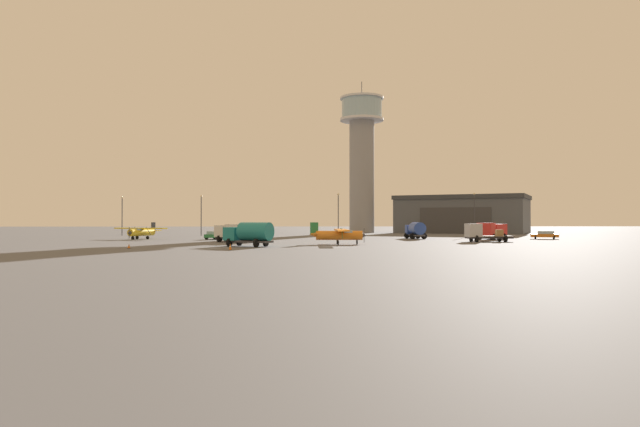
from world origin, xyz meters
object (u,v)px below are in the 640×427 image
object	(u,v)px
truck_flatbed_silver	(481,233)
control_tower	(362,152)
truck_fuel_tanker_teal	(250,233)
light_post_east	(201,211)
light_post_centre	(122,212)
traffic_cone_near_right	(129,246)
truck_fuel_tanker_blue	(416,230)
light_post_north	(474,210)
car_orange	(545,235)
truck_box_red	(492,230)
truck_box_white	(237,232)
car_green	(215,235)
airplane_orange	(338,234)
traffic_cone_near_left	(230,247)
light_post_west	(338,210)
airplane_yellow	(142,231)

from	to	relation	value
truck_flatbed_silver	control_tower	bearing A→B (deg)	-82.11
truck_fuel_tanker_teal	light_post_east	size ratio (longest dim) A/B	0.77
truck_fuel_tanker_teal	light_post_centre	distance (m)	56.99
truck_flatbed_silver	traffic_cone_near_right	size ratio (longest dim) A/B	12.50
truck_fuel_tanker_blue	traffic_cone_near_right	bearing A→B (deg)	124.83
traffic_cone_near_right	light_post_north	bearing A→B (deg)	40.36
truck_fuel_tanker_blue	car_orange	size ratio (longest dim) A/B	1.31
truck_box_red	car_orange	xyz separation A→B (m)	(9.53, 1.32, -0.80)
truck_box_white	traffic_cone_near_right	size ratio (longest dim) A/B	12.26
car_orange	car_green	bearing A→B (deg)	19.88
control_tower	light_post_north	bearing A→B (deg)	-54.94
car_orange	light_post_centre	xyz separation A→B (m)	(-78.12, 23.95, 4.13)
airplane_orange	car_orange	xyz separation A→B (m)	(36.35, 18.77, -0.62)
light_post_east	traffic_cone_near_left	size ratio (longest dim) A/B	12.11
truck_box_white	light_post_west	xyz separation A→B (m)	(17.69, 40.18, 3.85)
airplane_orange	light_post_north	world-z (taller)	light_post_north
truck_box_red	traffic_cone_near_left	size ratio (longest dim) A/B	9.34
truck_box_red	light_post_west	bearing A→B (deg)	-98.61
car_green	traffic_cone_near_left	size ratio (longest dim) A/B	6.80
control_tower	truck_fuel_tanker_blue	distance (m)	48.65
truck_box_red	traffic_cone_near_left	bearing A→B (deg)	-8.92
light_post_west	car_green	bearing A→B (deg)	-128.92
airplane_yellow	light_post_west	xyz separation A→B (m)	(34.87, 27.21, 4.05)
light_post_north	truck_flatbed_silver	bearing A→B (deg)	-106.08
truck_box_red	truck_box_white	bearing A→B (deg)	-32.72
truck_fuel_tanker_blue	car_orange	world-z (taller)	truck_fuel_tanker_blue
traffic_cone_near_right	truck_fuel_tanker_teal	bearing A→B (deg)	15.88
airplane_yellow	car_orange	distance (m)	67.82
truck_fuel_tanker_blue	car_orange	distance (m)	21.67
airplane_orange	truck_fuel_tanker_blue	world-z (taller)	airplane_orange
truck_flatbed_silver	light_post_east	world-z (taller)	light_post_east
truck_fuel_tanker_teal	truck_box_red	xyz separation A→B (m)	(38.06, 22.74, -0.09)
airplane_orange	light_post_west	xyz separation A→B (m)	(3.42, 47.62, 4.00)
light_post_west	airplane_yellow	bearing A→B (deg)	-142.03
car_green	light_post_north	xyz separation A→B (m)	(49.60, 18.06, 4.47)
control_tower	light_post_west	world-z (taller)	control_tower
light_post_north	car_orange	bearing A→B (deg)	-72.51
light_post_west	light_post_north	world-z (taller)	light_post_west
truck_fuel_tanker_blue	truck_flatbed_silver	xyz separation A→B (m)	(6.88, -13.52, -0.28)
car_green	traffic_cone_near_left	bearing A→B (deg)	-149.61
truck_fuel_tanker_teal	light_post_west	world-z (taller)	light_post_west
truck_box_white	light_post_west	bearing A→B (deg)	-76.87
truck_flatbed_silver	airplane_yellow	bearing A→B (deg)	-16.44
traffic_cone_near_left	traffic_cone_near_right	bearing A→B (deg)	162.66
light_post_east	truck_box_red	bearing A→B (deg)	-23.90
light_post_centre	traffic_cone_near_left	xyz separation A→B (m)	(29.10, -55.57, -4.53)
truck_box_red	car_green	xyz separation A→B (m)	(-46.03, 2.16, -0.80)
truck_box_red	traffic_cone_near_right	size ratio (longest dim) A/B	11.75
truck_fuel_tanker_teal	light_post_centre	bearing A→B (deg)	-28.31
truck_box_white	truck_flatbed_silver	size ratio (longest dim) A/B	0.98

